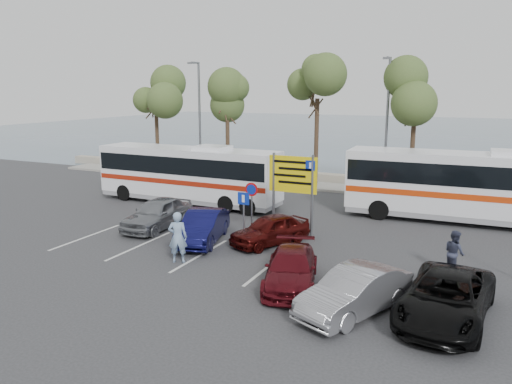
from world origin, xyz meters
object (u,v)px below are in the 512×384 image
at_px(car_silver_a, 158,213).
at_px(car_silver_b, 355,292).
at_px(street_lamp_left, 199,114).
at_px(street_lamp_right, 387,119).
at_px(pedestrian_far, 454,253).
at_px(coach_bus_left, 188,176).
at_px(car_maroon, 291,269).
at_px(direction_sign, 293,181).
at_px(suv_black, 446,297).
at_px(car_blue, 203,227).
at_px(pedestrian_near, 178,237).
at_px(car_red, 270,230).
at_px(coach_bus_right, 470,189).

xyz_separation_m(car_silver_a, car_silver_b, (10.48, -5.00, -0.05)).
relative_size(street_lamp_left, street_lamp_right, 1.00).
bearing_deg(street_lamp_right, street_lamp_left, 180.00).
height_order(street_lamp_left, pedestrian_far, street_lamp_left).
relative_size(coach_bus_left, car_maroon, 2.68).
relative_size(direction_sign, suv_black, 0.76).
relative_size(car_blue, car_silver_b, 1.02).
distance_m(car_blue, pedestrian_near, 2.61).
height_order(coach_bus_left, car_maroon, coach_bus_left).
height_order(coach_bus_left, car_silver_a, coach_bus_left).
relative_size(street_lamp_left, car_blue, 1.99).
distance_m(car_silver_a, car_red, 5.68).
relative_size(car_silver_b, pedestrian_far, 2.51).
xyz_separation_m(car_silver_a, car_blue, (3.00, -0.95, -0.04)).
distance_m(street_lamp_right, pedestrian_near, 16.57).
distance_m(suv_black, pedestrian_near, 9.46).
distance_m(car_maroon, car_silver_b, 2.67).
height_order(coach_bus_right, car_maroon, coach_bus_right).
xyz_separation_m(street_lamp_left, car_silver_b, (15.48, -17.02, -3.95)).
distance_m(suv_black, pedestrian_far, 3.83).
xyz_separation_m(direction_sign, coach_bus_right, (6.96, 5.43, -0.77)).
relative_size(car_blue, suv_black, 0.85).
height_order(suv_black, pedestrian_near, pedestrian_near).
height_order(street_lamp_left, coach_bus_left, street_lamp_left).
distance_m(coach_bus_left, car_maroon, 13.07).
bearing_deg(car_maroon, coach_bus_left, 121.10).
relative_size(street_lamp_right, coach_bus_left, 0.75).
distance_m(street_lamp_left, street_lamp_right, 13.00).
xyz_separation_m(car_silver_a, car_red, (5.68, 0.00, -0.09)).
xyz_separation_m(direction_sign, car_silver_b, (4.48, -6.70, -1.78)).
bearing_deg(street_lamp_left, car_red, -48.38).
height_order(direction_sign, pedestrian_far, direction_sign).
bearing_deg(suv_black, coach_bus_left, 152.60).
xyz_separation_m(street_lamp_right, car_silver_a, (-8.00, -12.02, -3.89)).
xyz_separation_m(street_lamp_left, pedestrian_far, (17.84, -12.52, -3.81)).
xyz_separation_m(car_maroon, car_silver_b, (2.40, -1.17, 0.07)).
distance_m(street_lamp_right, car_silver_b, 17.65).
relative_size(car_silver_b, pedestrian_near, 2.06).
bearing_deg(suv_black, car_silver_b, -158.74).
height_order(car_silver_a, car_maroon, car_silver_a).
bearing_deg(street_lamp_left, pedestrian_far, -35.06).
distance_m(direction_sign, coach_bus_right, 8.87).
height_order(car_blue, car_silver_b, car_blue).
bearing_deg(street_lamp_left, suv_black, -42.43).
bearing_deg(coach_bus_left, car_red, -34.85).
bearing_deg(coach_bus_right, pedestrian_near, -131.81).
bearing_deg(pedestrian_near, car_maroon, 151.77).
bearing_deg(car_red, car_blue, -135.26).
bearing_deg(car_silver_a, car_maroon, -26.68).
xyz_separation_m(street_lamp_left, car_blue, (8.00, -12.97, -3.93)).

